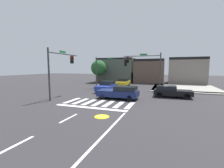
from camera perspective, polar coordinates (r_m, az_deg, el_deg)
ground_plane at (r=19.56m, az=0.71°, el=-4.12°), size 120.00×120.00×0.00m
crosswalk_near at (r=15.46m, az=-4.77°, el=-6.86°), size 6.71×2.83×0.01m
lane_markings at (r=9.17m, az=-16.70°, el=-16.30°), size 6.80×18.75×0.01m
bike_detector_marking at (r=11.23m, az=-3.77°, el=-11.85°), size 1.07×1.07×0.01m
curb_corner_northeast at (r=27.92m, az=24.15°, el=-1.44°), size 10.00×10.60×0.15m
storefront_row at (r=37.24m, az=13.03°, el=4.90°), size 23.72×6.08×5.75m
traffic_signal_southwest at (r=18.65m, az=-18.36°, el=6.80°), size 0.32×5.32×5.48m
traffic_signal_northwest at (r=25.52m, az=-1.08°, el=6.41°), size 5.67×0.32×5.21m
traffic_signal_northeast at (r=24.34m, az=12.18°, el=7.07°), size 5.67×0.32×5.65m
car_navy at (r=17.21m, az=2.85°, el=-3.05°), size 4.48×1.90×1.42m
car_yellow at (r=29.08m, az=4.10°, el=0.67°), size 1.81×4.17×1.49m
car_blue at (r=22.34m, az=-1.90°, el=-0.84°), size 1.88×4.34×1.51m
car_black at (r=19.43m, az=20.90°, el=-2.52°), size 4.20×1.82×1.33m
roadside_tree at (r=35.43m, az=-4.93°, el=5.90°), size 3.47×3.47×5.14m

